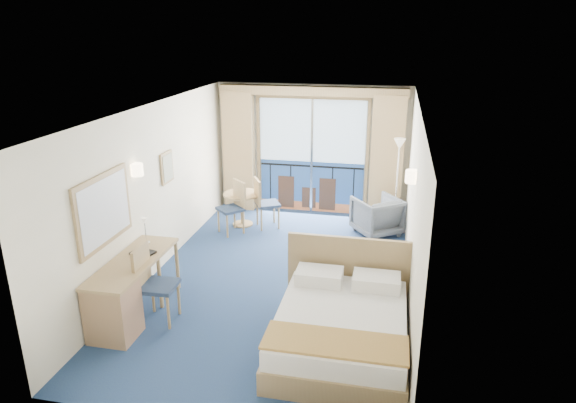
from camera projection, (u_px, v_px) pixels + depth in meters
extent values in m
plane|color=navy|center=(278.00, 278.00, 8.18)|extent=(6.50, 6.50, 0.00)
cube|color=silver|center=(312.00, 149.00, 10.75)|extent=(4.00, 0.02, 2.70)
cube|color=silver|center=(198.00, 309.00, 4.72)|extent=(4.00, 0.02, 2.70)
cube|color=silver|center=(154.00, 190.00, 8.13)|extent=(0.02, 6.50, 2.70)
cube|color=silver|center=(414.00, 207.00, 7.35)|extent=(0.02, 6.50, 2.70)
cube|color=white|center=(277.00, 108.00, 7.29)|extent=(4.00, 6.50, 0.02)
cube|color=navy|center=(311.00, 186.00, 10.97)|extent=(2.20, 0.02, 1.08)
cube|color=#AECBE4|center=(312.00, 131.00, 10.58)|extent=(2.20, 0.02, 1.32)
cube|color=brown|center=(311.00, 206.00, 11.12)|extent=(2.20, 0.02, 0.20)
cube|color=black|center=(312.00, 166.00, 10.82)|extent=(2.20, 0.02, 0.04)
cube|color=#A38958|center=(313.00, 96.00, 10.34)|extent=(2.36, 0.03, 0.12)
cube|color=#A38958|center=(259.00, 154.00, 10.98)|extent=(0.06, 0.03, 2.40)
cube|color=#A38958|center=(367.00, 160.00, 10.53)|extent=(0.06, 0.03, 2.40)
cube|color=silver|center=(312.00, 157.00, 10.75)|extent=(0.05, 0.02, 2.40)
cube|color=#382319|center=(327.00, 194.00, 10.95)|extent=(0.35, 0.02, 0.70)
cube|color=#382319|center=(286.00, 192.00, 11.12)|extent=(0.35, 0.02, 0.70)
cube|color=#382319|center=(309.00, 197.00, 11.06)|extent=(0.30, 0.02, 0.45)
cube|color=black|center=(270.00, 184.00, 11.15)|extent=(0.02, 0.01, 0.90)
cube|color=black|center=(291.00, 185.00, 11.06)|extent=(0.03, 0.01, 0.90)
cube|color=black|center=(311.00, 186.00, 10.97)|extent=(0.03, 0.01, 0.90)
cube|color=black|center=(332.00, 188.00, 10.88)|extent=(0.03, 0.01, 0.90)
cube|color=black|center=(353.00, 189.00, 10.80)|extent=(0.02, 0.01, 0.90)
cube|color=tan|center=(239.00, 152.00, 10.90)|extent=(0.65, 0.22, 2.55)
cube|color=tan|center=(387.00, 159.00, 10.30)|extent=(0.65, 0.22, 2.55)
cube|color=#A38958|center=(312.00, 91.00, 10.20)|extent=(3.80, 0.25, 0.18)
cube|color=#A38958|center=(104.00, 210.00, 6.67)|extent=(0.04, 1.25, 0.95)
cube|color=#B3BBC6|center=(105.00, 210.00, 6.66)|extent=(0.01, 1.12, 0.82)
cube|color=#A38958|center=(167.00, 167.00, 8.45)|extent=(0.03, 0.42, 0.52)
cube|color=gray|center=(168.00, 168.00, 8.45)|extent=(0.01, 0.34, 0.44)
cylinder|color=#FFE1B2|center=(137.00, 170.00, 7.39)|extent=(0.18, 0.18, 0.18)
cylinder|color=#FFE1B2|center=(412.00, 177.00, 7.06)|extent=(0.18, 0.18, 0.18)
cube|color=#A38958|center=(340.00, 341.00, 6.30)|extent=(1.59, 1.99, 0.30)
cube|color=white|center=(341.00, 322.00, 6.21)|extent=(1.53, 1.93, 0.25)
cube|color=#BB8148|center=(335.00, 343.00, 5.57)|extent=(1.57, 0.55, 0.03)
cube|color=white|center=(319.00, 276.00, 6.88)|extent=(0.62, 0.40, 0.18)
cube|color=white|center=(376.00, 282.00, 6.73)|extent=(0.62, 0.40, 0.18)
cube|color=#A38958|center=(350.00, 274.00, 7.14)|extent=(1.74, 0.06, 1.10)
cube|color=#9B6F52|center=(391.00, 278.00, 7.55)|extent=(0.46, 0.43, 0.60)
cube|color=white|center=(393.00, 257.00, 7.47)|extent=(0.19, 0.17, 0.07)
imported|color=#40464E|center=(377.00, 216.00, 9.82)|extent=(1.10, 1.11, 0.73)
cylinder|color=silver|center=(394.00, 224.00, 10.33)|extent=(0.25, 0.25, 0.03)
cylinder|color=silver|center=(397.00, 186.00, 10.07)|extent=(0.03, 0.03, 1.67)
cone|color=beige|center=(400.00, 144.00, 9.79)|extent=(0.22, 0.22, 0.20)
cube|color=#A38958|center=(133.00, 262.00, 6.94)|extent=(0.59, 1.73, 0.04)
cube|color=#9B6F52|center=(113.00, 311.00, 6.52)|extent=(0.56, 0.52, 0.77)
cylinder|color=#A38958|center=(126.00, 280.00, 7.32)|extent=(0.05, 0.05, 0.77)
cylinder|color=#A38958|center=(160.00, 283.00, 7.22)|extent=(0.05, 0.05, 0.77)
cylinder|color=#A38958|center=(145.00, 262.00, 7.87)|extent=(0.05, 0.05, 0.77)
cylinder|color=#A38958|center=(177.00, 265.00, 7.77)|extent=(0.05, 0.05, 0.77)
cube|color=#21314D|center=(159.00, 286.00, 6.86)|extent=(0.48, 0.48, 0.06)
cube|color=#A38958|center=(141.00, 265.00, 6.80)|extent=(0.06, 0.47, 0.55)
cylinder|color=#A38958|center=(168.00, 312.00, 6.75)|extent=(0.04, 0.04, 0.50)
cylinder|color=#A38958|center=(179.00, 298.00, 7.10)|extent=(0.04, 0.04, 0.50)
cylinder|color=#A38958|center=(141.00, 310.00, 6.80)|extent=(0.04, 0.04, 0.50)
cylinder|color=#A38958|center=(153.00, 296.00, 7.15)|extent=(0.04, 0.04, 0.50)
cube|color=black|center=(143.00, 253.00, 7.14)|extent=(0.36, 0.30, 0.03)
cylinder|color=silver|center=(146.00, 243.00, 7.44)|extent=(0.11, 0.11, 0.02)
cylinder|color=silver|center=(145.00, 232.00, 7.38)|extent=(0.01, 0.01, 0.35)
cone|color=beige|center=(144.00, 221.00, 7.32)|extent=(0.10, 0.10, 0.09)
cylinder|color=#A38958|center=(242.00, 194.00, 10.17)|extent=(0.74, 0.74, 0.04)
cylinder|color=#A38958|center=(242.00, 209.00, 10.27)|extent=(0.07, 0.07, 0.65)
cylinder|color=#A38958|center=(243.00, 224.00, 10.37)|extent=(0.41, 0.41, 0.03)
cube|color=#21314D|center=(268.00, 204.00, 10.11)|extent=(0.59, 0.59, 0.05)
cube|color=#A38958|center=(257.00, 192.00, 9.97)|extent=(0.24, 0.40, 0.51)
cylinder|color=#A38958|center=(279.00, 218.00, 10.08)|extent=(0.04, 0.04, 0.46)
cylinder|color=#A38958|center=(274.00, 212.00, 10.40)|extent=(0.04, 0.04, 0.46)
cylinder|color=#A38958|center=(261.00, 220.00, 9.99)|extent=(0.04, 0.04, 0.46)
cylinder|color=#A38958|center=(257.00, 214.00, 10.30)|extent=(0.04, 0.04, 0.46)
cube|color=#21314D|center=(230.00, 209.00, 9.82)|extent=(0.62, 0.62, 0.05)
cube|color=#A38958|center=(240.00, 194.00, 9.84)|extent=(0.34, 0.33, 0.52)
cylinder|color=#A38958|center=(219.00, 221.00, 9.94)|extent=(0.04, 0.04, 0.47)
cylinder|color=#A38958|center=(227.00, 226.00, 9.67)|extent=(0.04, 0.04, 0.47)
cylinder|color=#A38958|center=(235.00, 217.00, 10.13)|extent=(0.04, 0.04, 0.47)
cylinder|color=#A38958|center=(243.00, 222.00, 9.86)|extent=(0.04, 0.04, 0.47)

